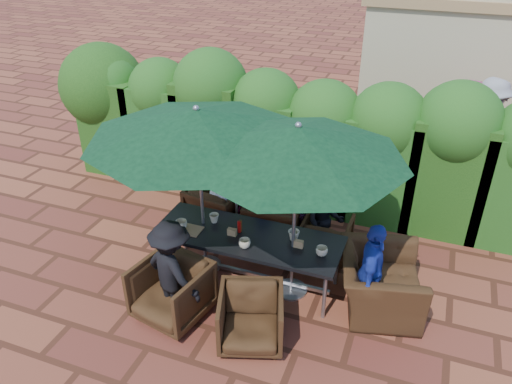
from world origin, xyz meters
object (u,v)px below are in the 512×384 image
(umbrella_right, at_px, (298,142))
(chair_near_left, at_px, (171,289))
(chair_far_mid, at_px, (274,217))
(chair_far_right, at_px, (326,236))
(chair_end_right, at_px, (381,275))
(chair_far_left, at_px, (219,204))
(umbrella_left, at_px, (197,124))
(dining_table, at_px, (248,240))
(chair_near_right, at_px, (251,316))

(umbrella_right, xyz_separation_m, chair_near_left, (-1.27, -0.96, -1.79))
(chair_far_mid, xyz_separation_m, chair_far_right, (0.84, -0.09, -0.08))
(umbrella_right, height_order, chair_end_right, umbrella_right)
(chair_far_left, bearing_deg, chair_near_left, 106.68)
(chair_far_mid, xyz_separation_m, chair_end_right, (1.74, -0.90, 0.08))
(umbrella_left, height_order, chair_far_left, umbrella_left)
(chair_end_right, bearing_deg, chair_far_left, 57.03)
(umbrella_left, bearing_deg, dining_table, -5.71)
(chair_far_mid, bearing_deg, chair_near_left, 65.77)
(umbrella_right, relative_size, chair_near_left, 3.11)
(umbrella_left, bearing_deg, chair_far_right, 29.14)
(chair_far_left, relative_size, chair_far_right, 1.23)
(chair_far_right, xyz_separation_m, chair_near_right, (-0.43, -1.96, 0.04))
(chair_far_mid, distance_m, chair_near_left, 2.10)
(chair_near_right, height_order, chair_end_right, chair_end_right)
(dining_table, bearing_deg, umbrella_left, 174.29)
(chair_end_right, bearing_deg, umbrella_right, 82.63)
(chair_far_right, distance_m, chair_near_left, 2.44)
(chair_far_right, xyz_separation_m, chair_near_left, (-1.51, -1.91, 0.07))
(chair_far_mid, height_order, chair_far_right, chair_far_mid)
(chair_near_left, bearing_deg, chair_end_right, 36.09)
(chair_near_left, bearing_deg, chair_far_right, 63.34)
(umbrella_left, distance_m, chair_near_left, 2.07)
(umbrella_left, relative_size, chair_far_right, 4.08)
(umbrella_left, xyz_separation_m, chair_far_mid, (0.72, 0.95, -1.79))
(chair_far_left, relative_size, chair_near_left, 1.01)
(dining_table, xyz_separation_m, chair_end_right, (1.77, 0.12, -0.17))
(chair_end_right, bearing_deg, chair_near_left, 100.67)
(umbrella_left, height_order, umbrella_right, same)
(chair_far_mid, height_order, chair_near_right, chair_far_mid)
(umbrella_left, height_order, chair_near_right, umbrella_left)
(chair_far_mid, xyz_separation_m, chair_near_right, (0.41, -2.05, -0.04))
(chair_near_left, xyz_separation_m, chair_near_right, (1.08, -0.06, -0.04))
(umbrella_right, distance_m, chair_near_left, 2.40)
(chair_far_right, relative_size, chair_end_right, 0.61)
(dining_table, bearing_deg, chair_end_right, 3.84)
(chair_far_left, distance_m, chair_far_right, 1.80)
(umbrella_left, distance_m, chair_far_mid, 2.15)
(umbrella_left, xyz_separation_m, chair_far_left, (-0.23, 0.99, -1.78))
(umbrella_left, bearing_deg, chair_near_right, -44.13)
(dining_table, distance_m, chair_end_right, 1.78)
(dining_table, xyz_separation_m, umbrella_left, (-0.69, 0.07, 1.54))
(umbrella_right, relative_size, chair_far_right, 3.76)
(umbrella_left, xyz_separation_m, chair_far_right, (1.56, 0.87, -1.86))
(umbrella_left, xyz_separation_m, chair_near_left, (0.04, -1.04, -1.79))
(umbrella_right, distance_m, chair_near_right, 2.10)
(chair_near_right, relative_size, chair_end_right, 0.67)
(umbrella_left, distance_m, chair_near_right, 2.41)
(dining_table, distance_m, chair_far_mid, 1.05)
(dining_table, distance_m, chair_far_right, 1.32)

